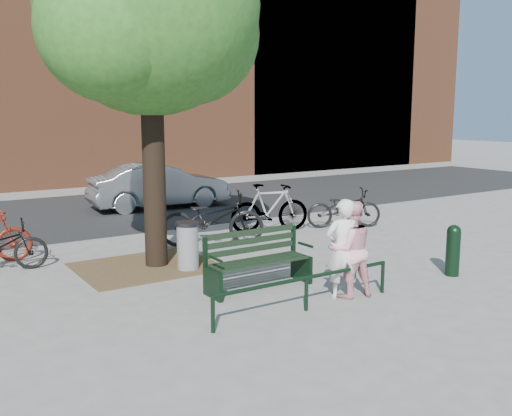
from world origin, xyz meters
TOP-DOWN VIEW (x-y plane):
  - ground at (0.00, 0.00)m, footprint 90.00×90.00m
  - dirt_pit at (-1.00, 2.20)m, footprint 2.40×2.00m
  - road at (0.00, 8.50)m, footprint 40.00×7.00m
  - townhouse_row at (0.17, 16.00)m, footprint 45.00×4.00m
  - park_bench at (-0.00, 0.08)m, footprint 1.74×0.54m
  - guard_railing at (0.00, -1.20)m, footprint 3.06×0.06m
  - street_tree at (-0.75, 2.20)m, footprint 4.20×3.80m
  - person_left at (0.80, -1.05)m, footprint 0.63×0.51m
  - person_right at (0.95, -1.05)m, footprint 0.82×0.70m
  - bollard at (3.20, -1.17)m, footprint 0.24×0.24m
  - litter_bin at (-0.44, 1.64)m, footprint 0.42×0.42m
  - bicycle_c at (0.83, 3.05)m, footprint 2.29×1.59m
  - bicycle_d at (2.62, 3.52)m, footprint 1.98×0.98m
  - bicycle_e at (4.43, 2.98)m, footprint 1.90×1.38m
  - parked_car at (1.83, 8.08)m, footprint 4.09×1.68m

SIDE VIEW (x-z plane):
  - ground at x=0.00m, z-range 0.00..0.00m
  - road at x=0.00m, z-range 0.00..0.01m
  - dirt_pit at x=-1.00m, z-range 0.00..0.02m
  - guard_railing at x=0.00m, z-range 0.15..0.66m
  - litter_bin at x=-0.44m, z-range 0.01..0.87m
  - bollard at x=3.20m, z-range 0.03..0.92m
  - bicycle_e at x=4.43m, z-range 0.00..0.95m
  - park_bench at x=0.00m, z-range -0.01..0.97m
  - bicycle_c at x=0.83m, z-range 0.00..1.14m
  - bicycle_d at x=2.62m, z-range 0.00..1.15m
  - parked_car at x=1.83m, z-range 0.00..1.32m
  - person_right at x=0.95m, z-range 0.00..1.47m
  - person_left at x=0.80m, z-range 0.00..1.51m
  - street_tree at x=-0.75m, z-range 1.17..7.67m
  - townhouse_row at x=0.17m, z-range -0.75..13.25m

